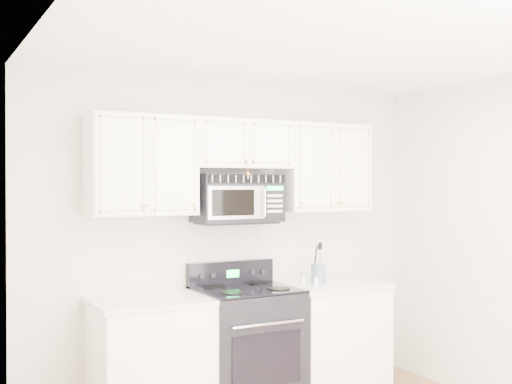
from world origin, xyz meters
TOP-DOWN VIEW (x-y plane):
  - room at (0.00, 0.00)m, footprint 3.51×3.51m
  - base_cabinet_left at (-0.80, 1.44)m, footprint 0.86×0.65m
  - base_cabinet_right at (0.80, 1.44)m, footprint 0.86×0.65m
  - range at (-0.02, 1.43)m, footprint 0.76×0.69m
  - upper_cabinets at (-0.00, 1.58)m, footprint 2.44×0.37m
  - microwave at (-0.02, 1.57)m, footprint 0.70×0.40m
  - utensil_crock at (0.67, 1.43)m, footprint 0.13×0.13m
  - shaker_salt at (0.54, 1.47)m, footprint 0.04×0.04m
  - shaker_pepper at (0.56, 1.31)m, footprint 0.04×0.04m

SIDE VIEW (x-z plane):
  - base_cabinet_left at x=-0.80m, z-range -0.03..0.89m
  - base_cabinet_right at x=0.80m, z-range -0.03..0.89m
  - range at x=-0.02m, z-range -0.08..1.04m
  - shaker_pepper at x=0.56m, z-range 0.92..1.01m
  - shaker_salt at x=0.54m, z-range 0.92..1.01m
  - utensil_crock at x=0.67m, z-range 0.84..1.17m
  - room at x=0.00m, z-range 0.00..2.60m
  - microwave at x=-0.02m, z-range 1.45..1.84m
  - upper_cabinets at x=0.00m, z-range 1.56..2.31m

